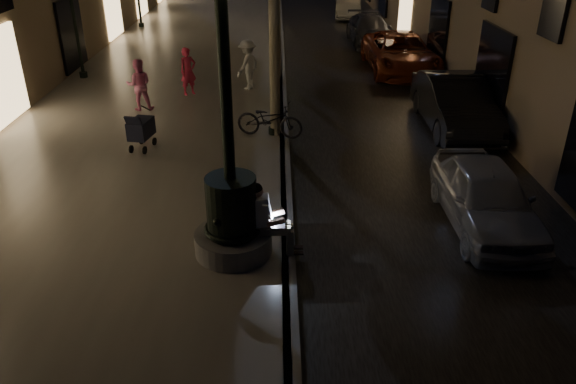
{
  "coord_description": "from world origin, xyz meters",
  "views": [
    {
      "loc": [
        -0.16,
        -6.7,
        5.83
      ],
      "look_at": [
        0.01,
        3.0,
        0.91
      ],
      "focal_mm": 35.0,
      "sensor_mm": 36.0,
      "label": 1
    }
  ],
  "objects_px": {
    "fountain_lamppost": "(231,203)",
    "stroller": "(141,129)",
    "car_fifth": "(348,6)",
    "pedestrian_red": "(188,71)",
    "pedestrian_white": "(248,65)",
    "car_third": "(400,53)",
    "car_rear": "(370,30)",
    "bicycle": "(270,119)",
    "car_front": "(486,197)",
    "lamp_curb_a": "(272,22)",
    "pedestrian_pink": "(139,85)",
    "car_second": "(455,104)",
    "seated_man_laptop": "(267,217)"
  },
  "relations": [
    {
      "from": "seated_man_laptop",
      "to": "lamp_curb_a",
      "type": "height_order",
      "value": "lamp_curb_a"
    },
    {
      "from": "pedestrian_red",
      "to": "pedestrian_white",
      "type": "xyz_separation_m",
      "value": [
        1.95,
        0.63,
        0.06
      ]
    },
    {
      "from": "car_rear",
      "to": "pedestrian_pink",
      "type": "relative_size",
      "value": 2.86
    },
    {
      "from": "car_rear",
      "to": "lamp_curb_a",
      "type": "bearing_deg",
      "value": -111.24
    },
    {
      "from": "fountain_lamppost",
      "to": "pedestrian_white",
      "type": "height_order",
      "value": "fountain_lamppost"
    },
    {
      "from": "pedestrian_white",
      "to": "car_third",
      "type": "bearing_deg",
      "value": 147.94
    },
    {
      "from": "car_fifth",
      "to": "car_rear",
      "type": "bearing_deg",
      "value": -82.5
    },
    {
      "from": "pedestrian_red",
      "to": "pedestrian_white",
      "type": "bearing_deg",
      "value": -17.69
    },
    {
      "from": "car_rear",
      "to": "seated_man_laptop",
      "type": "bearing_deg",
      "value": -105.3
    },
    {
      "from": "fountain_lamppost",
      "to": "stroller",
      "type": "height_order",
      "value": "fountain_lamppost"
    },
    {
      "from": "lamp_curb_a",
      "to": "car_second",
      "type": "distance_m",
      "value": 5.88
    },
    {
      "from": "fountain_lamppost",
      "to": "stroller",
      "type": "xyz_separation_m",
      "value": [
        -2.71,
        4.96,
        -0.45
      ]
    },
    {
      "from": "car_rear",
      "to": "bicycle",
      "type": "distance_m",
      "value": 13.43
    },
    {
      "from": "seated_man_laptop",
      "to": "car_third",
      "type": "distance_m",
      "value": 14.25
    },
    {
      "from": "seated_man_laptop",
      "to": "car_front",
      "type": "distance_m",
      "value": 4.56
    },
    {
      "from": "stroller",
      "to": "bicycle",
      "type": "height_order",
      "value": "stroller"
    },
    {
      "from": "pedestrian_white",
      "to": "pedestrian_red",
      "type": "bearing_deg",
      "value": -40.41
    },
    {
      "from": "car_fifth",
      "to": "pedestrian_red",
      "type": "bearing_deg",
      "value": -108.45
    },
    {
      "from": "car_fifth",
      "to": "bicycle",
      "type": "relative_size",
      "value": 2.2
    },
    {
      "from": "car_third",
      "to": "seated_man_laptop",
      "type": "bearing_deg",
      "value": -111.15
    },
    {
      "from": "pedestrian_white",
      "to": "bicycle",
      "type": "relative_size",
      "value": 0.91
    },
    {
      "from": "pedestrian_red",
      "to": "pedestrian_white",
      "type": "relative_size",
      "value": 0.93
    },
    {
      "from": "car_front",
      "to": "stroller",
      "type": "bearing_deg",
      "value": 154.45
    },
    {
      "from": "lamp_curb_a",
      "to": "car_fifth",
      "type": "relative_size",
      "value": 1.18
    },
    {
      "from": "lamp_curb_a",
      "to": "car_rear",
      "type": "bearing_deg",
      "value": 70.03
    },
    {
      "from": "fountain_lamppost",
      "to": "lamp_curb_a",
      "type": "xyz_separation_m",
      "value": [
        0.7,
        6.0,
        2.02
      ]
    },
    {
      "from": "car_fifth",
      "to": "pedestrian_red",
      "type": "distance_m",
      "value": 17.44
    },
    {
      "from": "car_front",
      "to": "car_third",
      "type": "bearing_deg",
      "value": 87.22
    },
    {
      "from": "pedestrian_white",
      "to": "pedestrian_pink",
      "type": "bearing_deg",
      "value": -23.94
    },
    {
      "from": "pedestrian_pink",
      "to": "pedestrian_white",
      "type": "bearing_deg",
      "value": -155.43
    },
    {
      "from": "lamp_curb_a",
      "to": "car_third",
      "type": "bearing_deg",
      "value": 55.9
    },
    {
      "from": "stroller",
      "to": "bicycle",
      "type": "xyz_separation_m",
      "value": [
        3.31,
        0.87,
        -0.07
      ]
    },
    {
      "from": "stroller",
      "to": "pedestrian_white",
      "type": "xyz_separation_m",
      "value": [
        2.51,
        5.47,
        0.28
      ]
    },
    {
      "from": "car_rear",
      "to": "pedestrian_pink",
      "type": "bearing_deg",
      "value": -131.53
    },
    {
      "from": "car_front",
      "to": "car_second",
      "type": "xyz_separation_m",
      "value": [
        0.96,
        5.65,
        0.11
      ]
    },
    {
      "from": "lamp_curb_a",
      "to": "car_front",
      "type": "relative_size",
      "value": 1.24
    },
    {
      "from": "car_front",
      "to": "pedestrian_white",
      "type": "bearing_deg",
      "value": 119.78
    },
    {
      "from": "car_third",
      "to": "pedestrian_red",
      "type": "relative_size",
      "value": 3.41
    },
    {
      "from": "fountain_lamppost",
      "to": "pedestrian_white",
      "type": "relative_size",
      "value": 3.09
    },
    {
      "from": "bicycle",
      "to": "stroller",
      "type": "bearing_deg",
      "value": 121.9
    },
    {
      "from": "car_rear",
      "to": "pedestrian_white",
      "type": "bearing_deg",
      "value": -125.37
    },
    {
      "from": "car_front",
      "to": "car_third",
      "type": "relative_size",
      "value": 0.73
    },
    {
      "from": "car_front",
      "to": "pedestrian_pink",
      "type": "height_order",
      "value": "pedestrian_pink"
    },
    {
      "from": "stroller",
      "to": "car_front",
      "type": "bearing_deg",
      "value": -13.78
    },
    {
      "from": "car_front",
      "to": "bicycle",
      "type": "bearing_deg",
      "value": 134.01
    },
    {
      "from": "fountain_lamppost",
      "to": "car_front",
      "type": "bearing_deg",
      "value": 13.67
    },
    {
      "from": "car_front",
      "to": "car_rear",
      "type": "xyz_separation_m",
      "value": [
        0.22,
        17.22,
        -0.0
      ]
    },
    {
      "from": "lamp_curb_a",
      "to": "car_third",
      "type": "distance_m",
      "value": 9.2
    },
    {
      "from": "car_front",
      "to": "car_third",
      "type": "distance_m",
      "value": 12.13
    },
    {
      "from": "lamp_curb_a",
      "to": "car_third",
      "type": "height_order",
      "value": "lamp_curb_a"
    }
  ]
}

